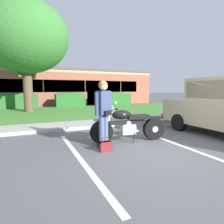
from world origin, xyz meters
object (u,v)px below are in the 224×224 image
object	(u,v)px
hedge_center_right	(70,99)
shade_tree	(25,37)
hedge_right	(113,98)
brick_building	(38,87)
handbag	(105,145)
motorcycle	(131,124)
hedge_center_left	(17,100)
rider_person	(104,109)

from	to	relation	value
hedge_center_right	shade_tree	bearing A→B (deg)	-139.96
hedge_right	brick_building	bearing A→B (deg)	130.99
handbag	hedge_right	distance (m)	13.79
handbag	shade_tree	bearing A→B (deg)	98.11
motorcycle	shade_tree	world-z (taller)	shade_tree
hedge_center_left	handbag	bearing A→B (deg)	-80.58
shade_tree	hedge_center_left	bearing A→B (deg)	103.79
rider_person	hedge_center_left	world-z (taller)	rider_person
hedge_center_right	hedge_right	bearing A→B (deg)	0.00
handbag	hedge_center_right	xyz separation A→B (m)	(1.99, 12.39, 0.51)
rider_person	hedge_center_right	xyz separation A→B (m)	(1.90, 12.06, -0.34)
motorcycle	hedge_right	world-z (taller)	motorcycle
hedge_center_right	brick_building	distance (m)	7.29
motorcycle	rider_person	world-z (taller)	rider_person
motorcycle	brick_building	distance (m)	18.84
motorcycle	shade_tree	bearing A→B (deg)	104.89
motorcycle	hedge_center_right	distance (m)	11.88
hedge_center_right	brick_building	size ratio (longest dim) A/B	0.11
rider_person	hedge_right	bearing A→B (deg)	63.78
rider_person	handbag	bearing A→B (deg)	-105.34
hedge_center_left	hedge_right	bearing A→B (deg)	0.00
hedge_center_right	brick_building	bearing A→B (deg)	105.96
hedge_right	shade_tree	bearing A→B (deg)	-159.15
motorcycle	hedge_right	size ratio (longest dim) A/B	0.67
hedge_center_left	hedge_center_right	distance (m)	4.04
hedge_center_left	brick_building	size ratio (longest dim) A/B	0.13
rider_person	hedge_center_left	size ratio (longest dim) A/B	0.58
shade_tree	brick_building	bearing A→B (deg)	82.02
motorcycle	rider_person	bearing A→B (deg)	-166.99
hedge_center_right	rider_person	bearing A→B (deg)	-98.94
motorcycle	hedge_center_left	world-z (taller)	motorcycle
motorcycle	shade_tree	xyz separation A→B (m)	(-2.40, 9.02, 4.24)
handbag	shade_tree	world-z (taller)	shade_tree
handbag	brick_building	bearing A→B (deg)	89.99
handbag	brick_building	xyz separation A→B (m)	(0.00, 19.32, 1.59)
rider_person	brick_building	size ratio (longest dim) A/B	0.08
shade_tree	brick_building	world-z (taller)	shade_tree
hedge_center_left	hedge_right	world-z (taller)	same
handbag	hedge_right	world-z (taller)	hedge_right
motorcycle	hedge_center_left	bearing A→B (deg)	104.63
hedge_right	rider_person	bearing A→B (deg)	-116.22
rider_person	hedge_center_left	distance (m)	12.25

